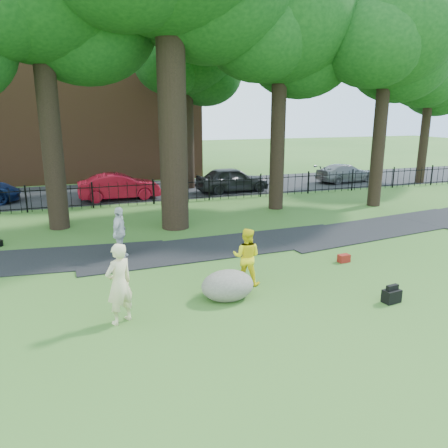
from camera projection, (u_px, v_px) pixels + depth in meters
name	position (u px, v px, depth m)	size (l,w,h in m)	color
ground	(235.00, 292.00, 11.55)	(120.00, 120.00, 0.00)	#356423
footpath	(223.00, 247.00, 15.44)	(36.00, 2.60, 0.03)	black
street	(142.00, 191.00, 26.19)	(80.00, 7.00, 0.02)	black
iron_fence	(153.00, 192.00, 22.38)	(44.00, 0.04, 1.20)	black
brick_building	(63.00, 91.00, 30.73)	(18.00, 8.00, 12.00)	brown
tree_row	(175.00, 20.00, 17.35)	(26.82, 7.96, 12.42)	black
woman	(119.00, 284.00, 9.69)	(0.68, 0.45, 1.87)	beige
man	(246.00, 257.00, 11.93)	(0.77, 0.60, 1.59)	yellow
pedestrian	(120.00, 233.00, 14.06)	(0.99, 0.41, 1.69)	silver
boulder	(228.00, 283.00, 11.10)	(1.37, 1.03, 0.80)	#696557
backpack	(391.00, 296.00, 10.91)	(0.44, 0.28, 0.33)	black
red_bag	(344.00, 258.00, 13.83)	(0.36, 0.23, 0.25)	maroon
red_sedan	(119.00, 187.00, 23.49)	(1.49, 4.28, 1.41)	#A70C20
grey_car	(232.00, 179.00, 25.73)	(1.74, 4.32, 1.47)	black
silver_car	(345.00, 173.00, 29.30)	(1.70, 4.19, 1.22)	gray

